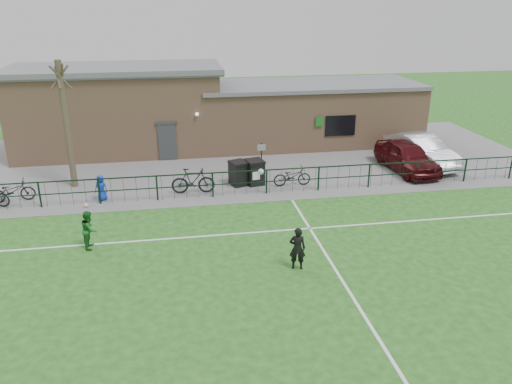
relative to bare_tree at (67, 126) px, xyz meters
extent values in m
plane|color=#1E5418|center=(8.00, -10.50, -3.00)|extent=(90.00, 90.00, 0.00)
cube|color=slate|center=(8.00, 3.00, -2.99)|extent=(34.00, 13.00, 0.02)
cube|color=white|center=(8.00, -2.70, -3.00)|extent=(28.00, 0.10, 0.01)
cube|color=white|center=(8.00, -6.50, -3.00)|extent=(28.00, 0.10, 0.01)
cube|color=white|center=(10.00, -10.50, -3.00)|extent=(0.10, 16.00, 0.01)
cube|color=black|center=(8.00, -2.50, -2.40)|extent=(28.00, 0.10, 1.20)
cylinder|color=#443929|center=(0.00, 0.00, 0.00)|extent=(0.30, 0.30, 6.00)
cube|color=black|center=(7.88, -1.13, -2.43)|extent=(0.98, 1.04, 1.11)
cube|color=black|center=(8.67, -1.15, -2.41)|extent=(0.92, 1.00, 1.14)
cylinder|color=black|center=(9.05, -0.85, -1.98)|extent=(0.07, 0.07, 2.00)
imported|color=#400B0F|center=(16.88, -0.46, -2.20)|extent=(2.22, 4.74, 1.57)
imported|color=#B5B7BD|center=(18.08, 0.36, -2.17)|extent=(2.61, 5.15, 1.62)
imported|color=black|center=(-2.38, -1.60, -2.48)|extent=(1.98, 0.98, 1.00)
imported|color=black|center=(5.64, -1.89, -2.37)|extent=(2.05, 0.70, 1.21)
imported|color=black|center=(10.41, -1.68, -2.50)|extent=(1.82, 0.64, 0.96)
imported|color=blue|center=(1.53, -2.09, -2.38)|extent=(0.67, 0.54, 1.19)
imported|color=black|center=(8.74, -9.46, -2.25)|extent=(0.62, 0.47, 1.51)
sphere|color=white|center=(8.06, -6.27, -0.58)|extent=(0.22, 0.22, 0.22)
imported|color=#1B6021|center=(1.66, -6.70, -2.29)|extent=(0.55, 0.70, 1.43)
sphere|color=white|center=(0.92, -2.81, -2.89)|extent=(0.22, 0.22, 0.22)
cube|color=tan|center=(8.00, 6.00, -1.25)|extent=(24.00, 5.00, 3.50)
cube|color=tan|center=(1.76, 6.00, 1.10)|extent=(11.52, 5.00, 1.20)
cube|color=#55585C|center=(1.76, 6.00, 1.82)|extent=(12.02, 5.40, 0.28)
cube|color=#55585C|center=(13.28, 6.00, 0.60)|extent=(13.44, 5.30, 0.22)
cube|color=#383A3D|center=(4.50, 3.47, -1.95)|extent=(1.00, 0.08, 2.10)
cube|color=black|center=(14.50, 3.47, -1.40)|extent=(1.80, 0.08, 1.20)
cube|color=#19661E|center=(13.20, 3.42, -1.10)|extent=(0.45, 0.04, 0.55)
camera|label=1|loc=(4.92, -23.83, 5.53)|focal=35.00mm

